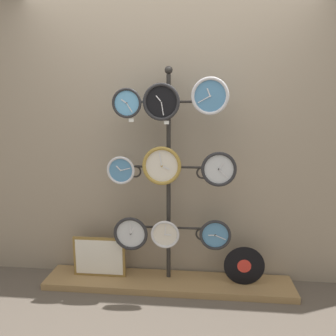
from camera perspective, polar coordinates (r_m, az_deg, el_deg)
name	(u,v)px	position (r m, az deg, el deg)	size (l,w,h in m)	color
ground_plane	(164,310)	(2.83, -0.77, -23.44)	(12.00, 12.00, 0.00)	brown
shop_wall	(170,128)	(2.91, 0.40, 7.04)	(4.40, 0.04, 2.80)	gray
low_shelf	(168,283)	(3.11, -0.02, -19.37)	(2.20, 0.36, 0.06)	#9E7A4C
display_stand	(169,214)	(2.90, 0.10, -8.00)	(0.71, 0.35, 1.91)	#282623
clock_top_left	(127,103)	(2.70, -7.18, 11.15)	(0.24, 0.04, 0.24)	#60A8DB
clock_top_center	(161,102)	(2.66, -1.16, 11.42)	(0.30, 0.04, 0.30)	black
clock_top_right	(210,96)	(2.62, 7.34, 12.32)	(0.29, 0.04, 0.29)	#4C84B2
clock_middle_left	(121,170)	(2.78, -8.21, -0.39)	(0.24, 0.04, 0.24)	#4C84B2
clock_middle_center	(162,166)	(2.70, -1.09, 0.38)	(0.33, 0.04, 0.33)	silver
clock_middle_right	(219,169)	(2.68, 8.85, -0.21)	(0.29, 0.04, 0.29)	silver
clock_bottom_left	(131,234)	(2.91, -6.51, -11.28)	(0.30, 0.04, 0.30)	silver
clock_bottom_center	(165,234)	(2.86, -0.51, -11.48)	(0.25, 0.04, 0.25)	silver
clock_bottom_right	(215,235)	(2.87, 8.23, -11.46)	(0.27, 0.04, 0.27)	#4C84B2
vinyl_record	(244,266)	(3.01, 13.12, -16.28)	(0.35, 0.01, 0.35)	black
picture_frame	(99,257)	(3.13, -11.89, -14.90)	(0.48, 0.02, 0.37)	olive
price_tag_upper	(131,120)	(2.69, -6.43, 8.27)	(0.04, 0.00, 0.03)	white
price_tag_mid	(166,123)	(2.66, -0.26, 7.92)	(0.04, 0.00, 0.03)	white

